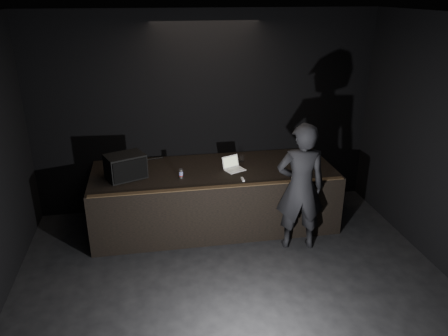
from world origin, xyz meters
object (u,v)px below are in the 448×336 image
stage_riser (214,197)px  beer_can (181,174)px  laptop (233,166)px  person (300,187)px  stage_monitor (126,166)px

stage_riser → beer_can: bearing=-154.7°
stage_riser → beer_can: size_ratio=26.26×
laptop → person: (0.86, -0.90, -0.05)m
stage_monitor → beer_can: (0.85, -0.17, -0.12)m
beer_can → laptop: bearing=14.0°
stage_monitor → beer_can: 0.88m
stage_riser → person: (1.17, -0.95, 0.51)m
laptop → beer_can: (-0.88, -0.22, 0.02)m
person → beer_can: bearing=-13.3°
stage_riser → person: bearing=-39.0°
laptop → beer_can: size_ratio=2.57×
stage_monitor → person: bearing=-40.6°
laptop → person: person is taller
beer_can → person: 1.87m
stage_monitor → beer_can: stage_monitor is taller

